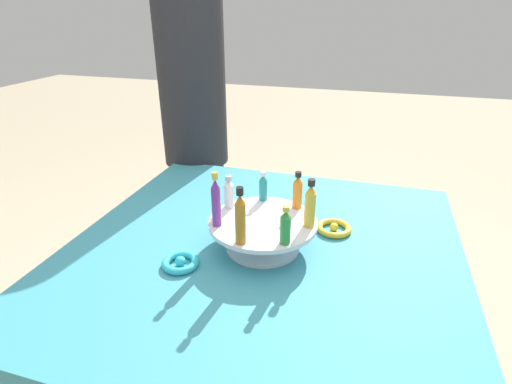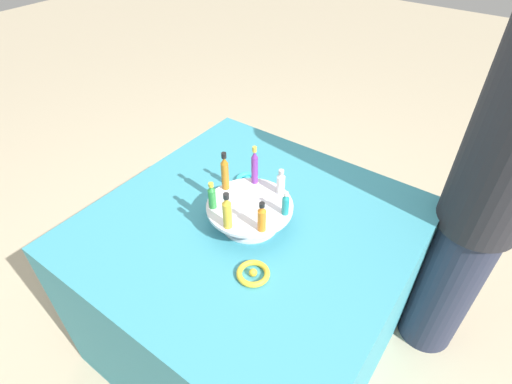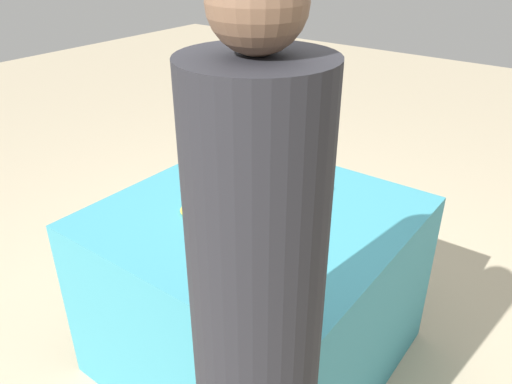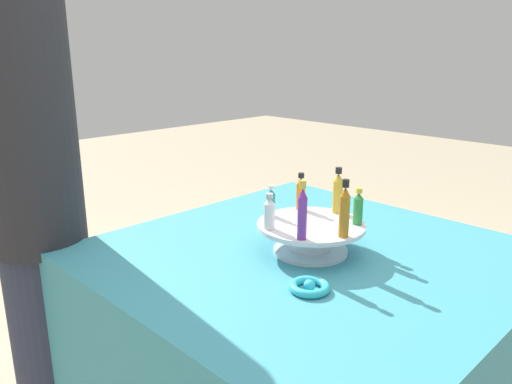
% 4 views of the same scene
% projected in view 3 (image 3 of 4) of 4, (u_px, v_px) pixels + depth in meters
% --- Properties ---
extents(ground_plane, '(12.00, 12.00, 0.00)m').
position_uv_depth(ground_plane, '(256.00, 351.00, 2.19)').
color(ground_plane, tan).
extents(party_table, '(1.06, 1.06, 0.71)m').
position_uv_depth(party_table, '(256.00, 287.00, 2.02)').
color(party_table, teal).
rests_on(party_table, ground_plane).
extents(display_stand, '(0.29, 0.29, 0.08)m').
position_uv_depth(display_stand, '(256.00, 199.00, 1.83)').
color(display_stand, silver).
rests_on(display_stand, party_table).
extents(bottle_purple, '(0.02, 0.02, 0.15)m').
position_uv_depth(bottle_purple, '(290.00, 176.00, 1.77)').
color(bottle_purple, '#702D93').
rests_on(bottle_purple, display_stand).
extents(bottle_amber, '(0.03, 0.03, 0.15)m').
position_uv_depth(bottle_amber, '(280.00, 164.00, 1.86)').
color(bottle_amber, '#AD6B19').
rests_on(bottle_amber, display_stand).
extents(bottle_green, '(0.03, 0.03, 0.10)m').
position_uv_depth(bottle_green, '(254.00, 165.00, 1.90)').
color(bottle_green, '#288438').
rests_on(bottle_green, display_stand).
extents(bottle_gold, '(0.03, 0.03, 0.13)m').
position_uv_depth(bottle_gold, '(229.00, 168.00, 1.85)').
color(bottle_gold, gold).
rests_on(bottle_gold, display_stand).
extents(bottle_orange, '(0.03, 0.03, 0.11)m').
position_uv_depth(bottle_orange, '(223.00, 183.00, 1.76)').
color(bottle_orange, orange).
rests_on(bottle_orange, display_stand).
extents(bottle_teal, '(0.02, 0.02, 0.09)m').
position_uv_depth(bottle_teal, '(243.00, 196.00, 1.70)').
color(bottle_teal, teal).
rests_on(bottle_teal, display_stand).
extents(bottle_clear, '(0.03, 0.03, 0.10)m').
position_uv_depth(bottle_clear, '(274.00, 194.00, 1.70)').
color(bottle_clear, silver).
rests_on(bottle_clear, display_stand).
extents(ribbon_bow_gold, '(0.10, 0.10, 0.03)m').
position_uv_depth(ribbon_bow_gold, '(194.00, 210.00, 1.85)').
color(ribbon_bow_gold, gold).
rests_on(ribbon_bow_gold, party_table).
extents(ribbon_bow_teal, '(0.10, 0.10, 0.03)m').
position_uv_depth(ribbon_bow_teal, '(317.00, 208.00, 1.86)').
color(ribbon_bow_teal, '#2DB7CC').
rests_on(ribbon_bow_teal, party_table).
extents(person_figure, '(0.28, 0.28, 1.63)m').
position_uv_depth(person_figure, '(257.00, 350.00, 1.10)').
color(person_figure, '#282D42').
rests_on(person_figure, ground_plane).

